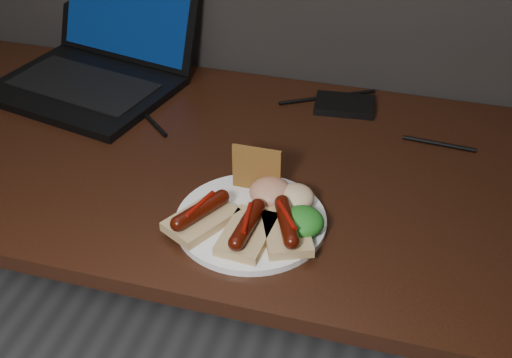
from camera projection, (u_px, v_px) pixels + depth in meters
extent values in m
cube|color=black|center=(189.00, 159.00, 1.24)|extent=(1.40, 0.70, 0.03)
cube|color=black|center=(22.00, 175.00, 1.84)|extent=(0.05, 0.05, 0.72)
cube|color=black|center=(494.00, 261.00, 1.55)|extent=(0.05, 0.05, 0.72)
cube|color=black|center=(84.00, 88.00, 1.42)|extent=(0.42, 0.36, 0.02)
cube|color=black|center=(83.00, 84.00, 1.41)|extent=(0.34, 0.22, 0.00)
cube|color=black|center=(128.00, 8.00, 1.48)|extent=(0.38, 0.17, 0.23)
cube|color=navy|center=(128.00, 8.00, 1.48)|extent=(0.34, 0.14, 0.20)
cube|color=black|center=(345.00, 105.00, 1.36)|extent=(0.13, 0.09, 0.02)
cylinder|color=black|center=(147.00, 116.00, 1.33)|extent=(0.14, 0.13, 0.01)
cylinder|color=black|center=(327.00, 97.00, 1.40)|extent=(0.19, 0.12, 0.01)
cylinder|color=black|center=(439.00, 144.00, 1.25)|extent=(0.14, 0.02, 0.01)
cylinder|color=white|center=(251.00, 221.00, 1.06)|extent=(0.27, 0.27, 0.01)
cube|color=#DDBB81|center=(201.00, 220.00, 1.04)|extent=(0.12, 0.13, 0.02)
cylinder|color=#4A0F04|center=(200.00, 210.00, 1.02)|extent=(0.07, 0.10, 0.02)
sphere|color=#4A0F04|center=(178.00, 224.00, 1.00)|extent=(0.02, 0.02, 0.02)
sphere|color=#4A0F04|center=(222.00, 197.00, 1.05)|extent=(0.02, 0.02, 0.02)
cylinder|color=#6F0B05|center=(200.00, 204.00, 1.02)|extent=(0.03, 0.07, 0.01)
cube|color=#DDBB81|center=(247.00, 234.00, 1.01)|extent=(0.08, 0.12, 0.02)
cylinder|color=#4A0F04|center=(247.00, 224.00, 1.00)|extent=(0.03, 0.10, 0.02)
sphere|color=#4A0F04|center=(236.00, 243.00, 0.96)|extent=(0.03, 0.02, 0.02)
sphere|color=#4A0F04|center=(258.00, 206.00, 1.03)|extent=(0.03, 0.02, 0.02)
cylinder|color=#6F0B05|center=(247.00, 218.00, 0.99)|extent=(0.02, 0.07, 0.01)
cube|color=#DDBB81|center=(286.00, 231.00, 1.01)|extent=(0.11, 0.13, 0.02)
cylinder|color=#4A0F04|center=(287.00, 221.00, 1.00)|extent=(0.06, 0.10, 0.02)
sphere|color=#4A0F04|center=(291.00, 241.00, 0.96)|extent=(0.03, 0.02, 0.02)
sphere|color=#4A0F04|center=(282.00, 202.00, 1.04)|extent=(0.03, 0.02, 0.02)
cylinder|color=#6F0B05|center=(287.00, 215.00, 1.00)|extent=(0.05, 0.06, 0.01)
cube|color=#A1682C|center=(257.00, 169.00, 1.09)|extent=(0.09, 0.01, 0.08)
ellipsoid|color=#105116|center=(302.00, 222.00, 1.02)|extent=(0.07, 0.07, 0.04)
ellipsoid|color=#9D130F|center=(271.00, 192.00, 1.08)|extent=(0.07, 0.07, 0.04)
ellipsoid|color=beige|center=(295.00, 197.00, 1.07)|extent=(0.06, 0.06, 0.04)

